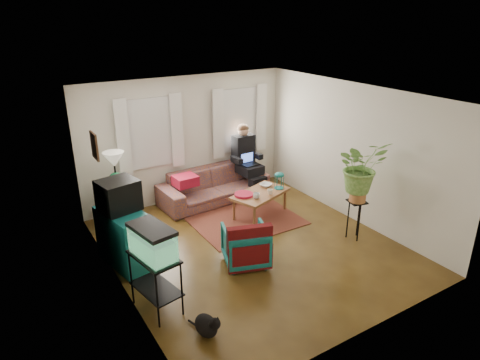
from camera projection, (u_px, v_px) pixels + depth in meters
floor at (252, 246)px, 7.37m from camera, size 4.50×5.00×0.01m
ceiling at (254, 96)px, 6.41m from camera, size 4.50×5.00×0.01m
wall_back at (187, 139)px, 8.87m from camera, size 4.50×0.01×2.60m
wall_front at (372, 243)px, 4.92m from camera, size 4.50×0.01×2.60m
wall_left at (115, 208)px, 5.79m from camera, size 0.01×5.00×2.60m
wall_right at (353, 153)px, 7.99m from camera, size 0.01×5.00×2.60m
window_left at (149, 133)px, 8.37m from camera, size 1.08×0.04×1.38m
window_right at (239, 120)px, 9.37m from camera, size 1.08×0.04×1.38m
curtains_left at (151, 134)px, 8.30m from camera, size 1.36×0.06×1.50m
curtains_right at (240, 121)px, 9.31m from camera, size 1.36×0.06×1.50m
picture_frame at (95, 146)px, 6.24m from camera, size 0.04×0.32×0.40m
area_rug at (245, 220)px, 8.30m from camera, size 2.01×1.62×0.01m
sofa at (214, 180)px, 9.01m from camera, size 2.37×1.04×0.91m
seated_person at (246, 162)px, 9.36m from camera, size 0.62×0.75×1.39m
side_table at (119, 205)px, 8.08m from camera, size 0.55×0.55×0.74m
table_lamp at (115, 170)px, 7.82m from camera, size 0.41×0.41×0.68m
dresser at (125, 238)px, 6.73m from camera, size 0.70×1.09×0.91m
crt_tv at (118, 195)px, 6.56m from camera, size 0.65×0.61×0.48m
aquarium_stand at (156, 283)px, 5.69m from camera, size 0.54×0.81×0.83m
aquarium at (152, 241)px, 5.45m from camera, size 0.49×0.73×0.44m
black_cat at (206, 324)px, 5.31m from camera, size 0.35×0.45×0.33m
armchair at (246, 244)px, 6.78m from camera, size 0.84×0.82×0.70m
serape_throw at (250, 244)px, 6.48m from camera, size 0.71×0.37×0.57m
coffee_table at (260, 204)px, 8.42m from camera, size 1.32×0.99×0.49m
cup_a at (257, 196)px, 8.06m from camera, size 0.17×0.17×0.10m
cup_b at (270, 192)px, 8.24m from camera, size 0.14×0.14×0.10m
bowl at (266, 185)px, 8.61m from camera, size 0.29×0.29×0.06m
snack_tray at (244, 195)px, 8.19m from camera, size 0.46×0.46×0.04m
birdcage at (279, 180)px, 8.47m from camera, size 0.24×0.24×0.34m
plant_stand at (355, 220)px, 7.52m from camera, size 0.37×0.37×0.72m
potted_plant at (360, 174)px, 7.20m from camera, size 0.96×0.88×0.92m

